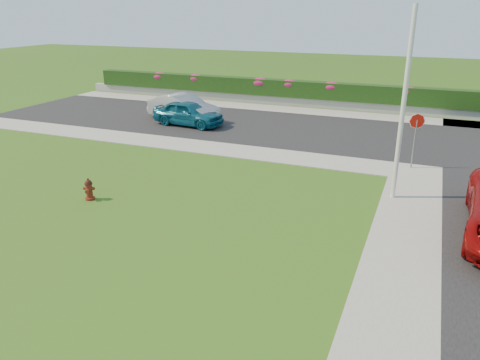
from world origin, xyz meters
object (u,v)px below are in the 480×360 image
at_px(fire_hydrant, 89,190).
at_px(stop_sign, 416,128).
at_px(sedan_teal, 188,113).
at_px(sedan_silver, 184,108).
at_px(utility_pole, 403,108).

xyz_separation_m(fire_hydrant, stop_sign, (10.22, 7.83, 1.35)).
xyz_separation_m(sedan_teal, sedan_silver, (-0.78, 0.91, 0.07)).
distance_m(sedan_silver, stop_sign, 13.62).
bearing_deg(sedan_teal, sedan_silver, 46.00).
bearing_deg(sedan_teal, utility_pole, -114.75).
bearing_deg(fire_hydrant, utility_pole, 4.93).
xyz_separation_m(fire_hydrant, sedan_teal, (-1.97, 10.97, 0.36)).
bearing_deg(utility_pole, sedan_silver, 148.47).
height_order(utility_pole, stop_sign, utility_pole).
distance_m(fire_hydrant, utility_pole, 11.03).
bearing_deg(sedan_silver, sedan_teal, -124.96).
distance_m(utility_pole, stop_sign, 3.98).
bearing_deg(stop_sign, fire_hydrant, -137.63).
bearing_deg(stop_sign, sedan_silver, 167.57).
relative_size(fire_hydrant, sedan_teal, 0.19).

